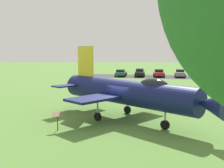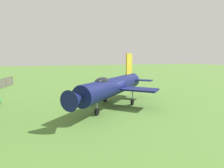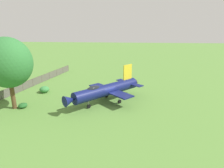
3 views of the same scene
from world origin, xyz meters
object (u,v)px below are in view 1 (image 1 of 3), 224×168
at_px(parked_car_yellow, 222,73).
at_px(display_jet, 129,92).
at_px(parked_car_gray, 180,73).
at_px(parked_car_blue, 202,73).
at_px(parked_car_green, 121,73).
at_px(parked_car_black, 140,72).
at_px(info_plaque, 57,117).
at_px(parked_car_red, 159,73).

bearing_deg(parked_car_yellow, display_jet, 156.48).
bearing_deg(parked_car_gray, parked_car_yellow, 92.08).
xyz_separation_m(parked_car_yellow, parked_car_blue, (-0.73, -3.44, -0.07)).
distance_m(parked_car_blue, parked_car_green, 15.42).
bearing_deg(display_jet, parked_car_black, 127.93).
relative_size(info_plaque, parked_car_green, 0.24).
height_order(parked_car_yellow, parked_car_black, parked_car_yellow).
distance_m(parked_car_red, parked_car_green, 7.35).
distance_m(display_jet, parked_car_green, 34.03).
height_order(parked_car_yellow, parked_car_blue, parked_car_yellow).
relative_size(info_plaque, parked_car_blue, 0.23).
relative_size(parked_car_black, parked_car_green, 1.02).
distance_m(display_jet, parked_car_blue, 35.35).
bearing_deg(parked_car_gray, parked_car_blue, 93.67).
bearing_deg(parked_car_black, parked_car_yellow, 87.33).
bearing_deg(info_plaque, parked_car_black, 166.98).
distance_m(info_plaque, parked_car_yellow, 40.80).
bearing_deg(parked_car_yellow, parked_car_blue, 85.66).
relative_size(parked_car_blue, parked_car_green, 1.04).
distance_m(info_plaque, parked_car_green, 36.69).
distance_m(info_plaque, parked_car_black, 36.95).
bearing_deg(parked_car_gray, parked_car_black, -86.77).
distance_m(display_jet, parked_car_black, 33.85).
height_order(parked_car_yellow, parked_car_gray, parked_car_yellow).
bearing_deg(parked_car_green, parked_car_blue, -91.98).
height_order(info_plaque, parked_car_gray, parked_car_gray).
relative_size(info_plaque, parked_car_red, 0.26).
xyz_separation_m(parked_car_gray, parked_car_black, (-1.20, -7.54, 0.01)).
xyz_separation_m(info_plaque, parked_car_black, (-36.00, 8.32, -0.08)).
distance_m(info_plaque, parked_car_red, 37.39).
bearing_deg(parked_car_green, parked_car_gray, -91.84).
relative_size(parked_car_gray, parked_car_green, 0.97).
distance_m(parked_car_yellow, parked_car_black, 15.24).
bearing_deg(parked_car_red, parked_car_blue, 87.46).
relative_size(parked_car_blue, parked_car_gray, 1.07).
bearing_deg(info_plaque, parked_car_gray, 155.50).
relative_size(parked_car_yellow, parked_car_gray, 0.98).
relative_size(display_jet, parked_car_red, 2.59).
relative_size(display_jet, info_plaque, 9.88).
bearing_deg(display_jet, parked_car_red, 121.73).
bearing_deg(parked_car_green, parked_car_yellow, -92.69).
relative_size(parked_car_gray, parked_car_black, 0.95).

